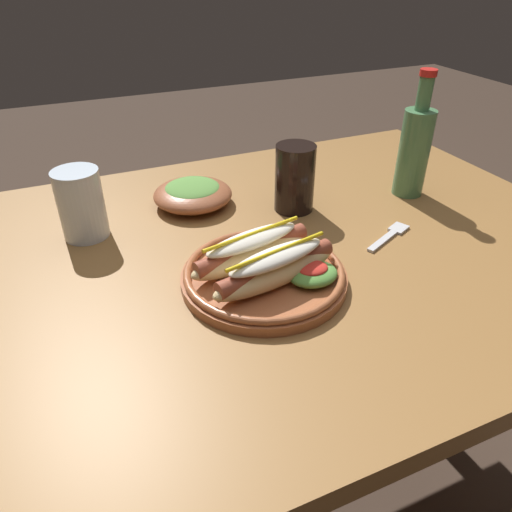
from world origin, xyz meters
name	(u,v)px	position (x,y,z in m)	size (l,w,h in m)	color
ground_plane	(267,491)	(0.00, 0.00, 0.00)	(8.00, 8.00, 0.00)	#3D2D23
dining_table	(272,295)	(0.00, 0.00, 0.63)	(1.18, 0.85, 0.74)	olive
hot_dog_plate	(266,268)	(-0.06, -0.09, 0.77)	(0.25, 0.25, 0.08)	#9E5633
fork	(390,235)	(0.21, -0.05, 0.74)	(0.12, 0.07, 0.00)	silver
soda_cup	(295,178)	(0.10, 0.11, 0.80)	(0.08, 0.08, 0.13)	black
water_cup	(81,204)	(-0.29, 0.17, 0.80)	(0.08, 0.08, 0.12)	silver
glass_bottle	(414,148)	(0.35, 0.08, 0.84)	(0.06, 0.06, 0.25)	#4C7F51
side_bowl	(193,193)	(-0.08, 0.21, 0.76)	(0.15, 0.15, 0.05)	brown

